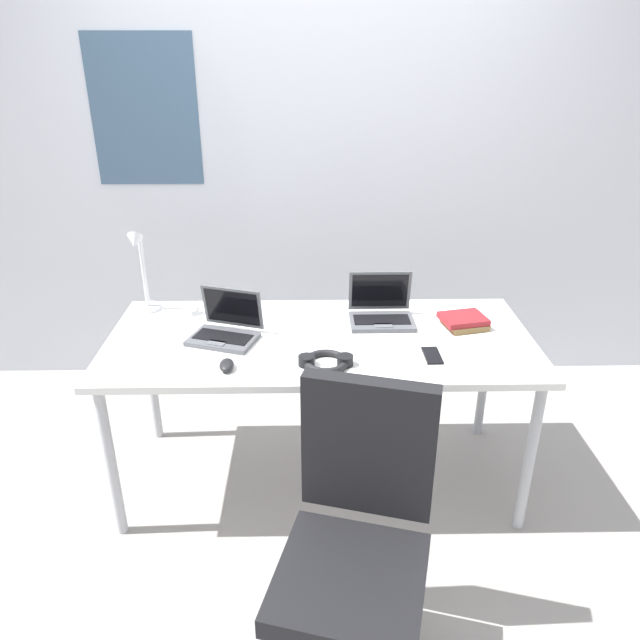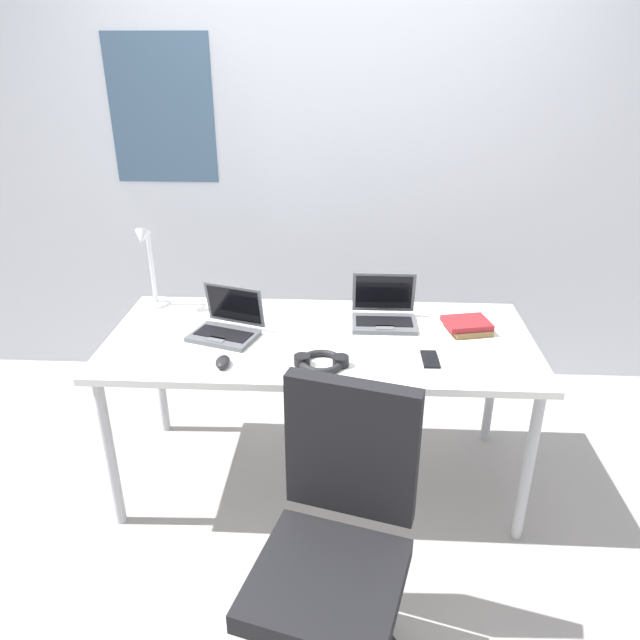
{
  "view_description": "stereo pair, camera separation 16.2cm",
  "coord_description": "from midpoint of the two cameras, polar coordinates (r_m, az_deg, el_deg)",
  "views": [
    {
      "loc": [
        -0.04,
        -2.29,
        1.88
      ],
      "look_at": [
        0.0,
        0.0,
        0.82
      ],
      "focal_mm": 33.82,
      "sensor_mm": 36.0,
      "label": 1
    },
    {
      "loc": [
        0.12,
        -2.29,
        1.88
      ],
      "look_at": [
        0.0,
        0.0,
        0.82
      ],
      "focal_mm": 33.82,
      "sensor_mm": 36.0,
      "label": 2
    }
  ],
  "objects": [
    {
      "name": "computer_mouse",
      "position": [
        2.35,
        -7.24,
        -3.99
      ],
      "size": [
        0.06,
        0.1,
        0.03
      ],
      "primitive_type": "ellipsoid",
      "rotation": [
        0.0,
        0.0,
        0.07
      ],
      "color": "black",
      "rests_on": "desk"
    },
    {
      "name": "wall_back",
      "position": [
        3.44,
        2.39,
        15.13
      ],
      "size": [
        6.0,
        0.13,
        2.6
      ],
      "color": "silver",
      "rests_on": "ground_plane"
    },
    {
      "name": "desk_lamp",
      "position": [
        2.86,
        -14.28,
        4.8
      ],
      "size": [
        0.12,
        0.18,
        0.4
      ],
      "color": "silver",
      "rests_on": "desk"
    },
    {
      "name": "ground_plane",
      "position": [
        2.96,
        1.62,
        -14.55
      ],
      "size": [
        12.0,
        12.0,
        0.0
      ],
      "primitive_type": "plane",
      "color": "gray"
    },
    {
      "name": "laptop_front_left",
      "position": [
        2.69,
        7.78,
        0.57
      ],
      "size": [
        0.28,
        0.23,
        0.21
      ],
      "color": "#515459",
      "rests_on": "desk"
    },
    {
      "name": "headphones",
      "position": [
        2.34,
        2.12,
        -3.99
      ],
      "size": [
        0.21,
        0.18,
        0.04
      ],
      "color": "black",
      "rests_on": "desk"
    },
    {
      "name": "office_chair",
      "position": [
        2.02,
        3.84,
        -22.38
      ],
      "size": [
        0.55,
        0.6,
        0.97
      ],
      "color": "black",
      "rests_on": "ground_plane"
    },
    {
      "name": "book_stack",
      "position": [
        2.7,
        15.46,
        -0.55
      ],
      "size": [
        0.22,
        0.19,
        0.05
      ],
      "color": "brown",
      "rests_on": "desk"
    },
    {
      "name": "cell_phone",
      "position": [
        2.43,
        12.26,
        -3.68
      ],
      "size": [
        0.07,
        0.14,
        0.01
      ],
      "primitive_type": "cube",
      "rotation": [
        0.0,
        0.0,
        0.02
      ],
      "color": "black",
      "rests_on": "desk"
    },
    {
      "name": "desk",
      "position": [
        2.58,
        1.8,
        -2.78
      ],
      "size": [
        1.8,
        0.8,
        0.74
      ],
      "color": "white",
      "rests_on": "ground_plane"
    },
    {
      "name": "laptop_mid_desk",
      "position": [
        2.58,
        -7.03,
        -0.59
      ],
      "size": [
        0.33,
        0.29,
        0.2
      ],
      "color": "#515459",
      "rests_on": "desk"
    }
  ]
}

